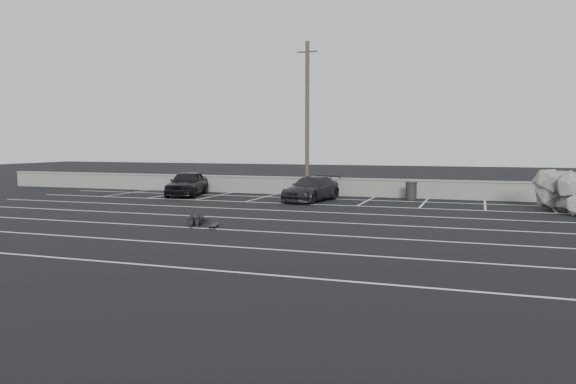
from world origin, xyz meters
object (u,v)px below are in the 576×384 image
at_px(car_left, 187,183).
at_px(skateboard, 214,226).
at_px(utility_pole, 307,119).
at_px(trash_bin, 411,191).
at_px(car_right, 311,189).
at_px(person, 197,217).

xyz_separation_m(car_left, skateboard, (7.13, -10.82, -0.66)).
bearing_deg(utility_pole, car_left, -162.58).
bearing_deg(trash_bin, skateboard, -114.59).
bearing_deg(skateboard, car_left, 106.64).
xyz_separation_m(car_right, skateboard, (-0.63, -10.41, -0.57)).
distance_m(car_left, skateboard, 12.97).
height_order(car_left, person, car_left).
bearing_deg(skateboard, car_right, 69.83).
bearing_deg(person, car_right, 57.28).
height_order(person, skateboard, person).
height_order(car_left, utility_pole, utility_pole).
relative_size(car_right, utility_pole, 0.50).
bearing_deg(car_right, car_left, -173.55).
distance_m(car_left, car_right, 7.76).
height_order(utility_pole, skateboard, utility_pole).
bearing_deg(skateboard, trash_bin, 48.69).
bearing_deg(person, car_left, 98.69).
bearing_deg(car_right, skateboard, -84.00).
height_order(car_left, trash_bin, car_left).
height_order(car_right, utility_pole, utility_pole).
distance_m(trash_bin, skateboard, 13.67).
bearing_deg(person, trash_bin, 37.22).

